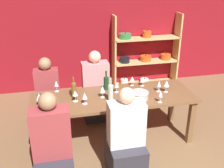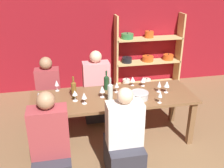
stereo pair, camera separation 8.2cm
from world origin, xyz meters
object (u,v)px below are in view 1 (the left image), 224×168
Objects in this scene: wine_glass_red_d at (56,84)px; wine_glass_empty_d at (159,84)px; wine_glass_red_a at (117,85)px; person_near_a at (126,144)px; wine_bottle_amber at (106,82)px; wine_glass_empty_c at (39,97)px; wine_glass_empty_e at (132,79)px; dining_table at (114,102)px; wine_glass_red_b at (143,80)px; wine_glass_empty_a at (166,84)px; wine_bottle_dark at (74,89)px; wine_glass_white_b at (75,94)px; wine_glass_white_a at (102,89)px; person_near_b at (53,154)px; wine_glass_red_e at (85,96)px; shelf_unit at (144,57)px; wine_glass_red_c at (134,98)px; cell_phone at (41,96)px; mixing_bowl at (140,95)px; person_far_a at (96,94)px; wine_glass_empty_b at (161,94)px; wine_bottle_green at (111,92)px; person_far_b at (49,100)px.

wine_glass_empty_d is at bearing -12.89° from wine_glass_red_d.
person_near_a is (-0.09, -0.86, -0.42)m from wine_glass_red_a.
wine_bottle_amber is 1.02m from wine_glass_empty_c.
wine_glass_red_a is at bearing -146.83° from wine_glass_empty_e.
dining_table is 16.03× the size of wine_glass_red_b.
wine_bottle_dark is at bearing 174.83° from wine_glass_empty_a.
wine_glass_empty_a is 1.06× the size of wine_glass_empty_d.
wine_glass_empty_c is (-0.97, -0.32, 0.02)m from wine_bottle_amber.
wine_glass_empty_a is 1.63m from wine_glass_red_d.
wine_glass_empty_d is at bearing 2.53° from wine_glass_empty_c.
wine_glass_red_b is 0.91× the size of wine_glass_white_b.
wine_glass_empty_d is at bearing -10.24° from wine_glass_red_a.
wine_glass_white_a is at bearing 177.93° from wine_glass_empty_a.
person_near_b is at bearing -139.99° from dining_table.
wine_glass_red_e is at bearing 124.90° from person_near_a.
shelf_unit reaches higher than dining_table.
wine_glass_red_b is 0.40m from wine_glass_empty_a.
wine_glass_red_c is at bearing -73.58° from wine_glass_red_a.
cell_phone is at bearing 97.63° from person_near_b.
person_far_a is at bearing 117.63° from mixing_bowl.
person_near_a is at bearing 1.06° from person_near_b.
shelf_unit is 2.42m from wine_glass_red_c.
person_near_b is at bearing -163.84° from wine_glass_empty_b.
wine_glass_red_d reaches higher than dining_table.
wine_glass_red_c is 0.13× the size of person_near_a.
wine_glass_empty_c is 0.16× the size of person_near_a.
person_near_b reaches higher than wine_glass_empty_c.
wine_glass_empty_a is (1.34, -0.12, 0.01)m from wine_bottle_dark.
dining_table is 1.05m from wine_glass_empty_c.
wine_bottle_dark is 2.13× the size of wine_glass_empty_e.
wine_glass_white_a reaches higher than wine_glass_red_d.
wine_glass_empty_b is 0.14× the size of person_near_b.
wine_bottle_amber is 0.79m from wine_glass_empty_d.
wine_glass_white_a is 0.85m from wine_glass_empty_d.
wine_bottle_green is at bearing -11.38° from wine_glass_white_b.
wine_glass_empty_c is (-1.36, 0.08, 0.08)m from mixing_bowl.
wine_glass_red_a is at bearing 106.42° from wine_glass_red_c.
wine_bottle_green reaches higher than wine_glass_empty_c.
wine_glass_empty_c is 0.60m from wine_glass_red_e.
wine_glass_red_a is 0.36m from wine_glass_empty_e.
person_near_b is (-2.02, -2.65, -0.21)m from shelf_unit.
mixing_bowl is 0.77m from wine_glass_red_e.
wine_glass_empty_c is at bearing 176.46° from mixing_bowl.
wine_glass_red_c is at bearing -16.04° from wine_glass_red_e.
wine_glass_empty_d reaches higher than wine_glass_red_b.
cell_phone is at bearing 165.87° from wine_glass_white_a.
person_far_b is at bearing 142.03° from dining_table.
wine_glass_empty_b is at bearing -36.27° from mixing_bowl.
mixing_bowl is (0.34, -0.15, 0.14)m from dining_table.
wine_glass_red_b is 0.30m from wine_glass_empty_d.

